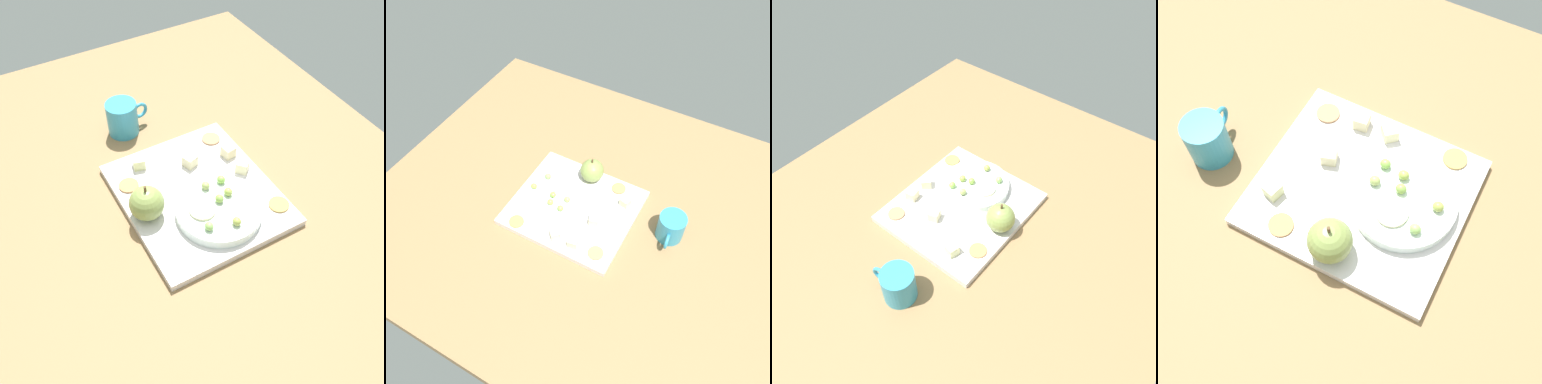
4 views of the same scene
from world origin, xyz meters
The scene contains 20 objects.
table centered at (0.00, 0.00, 2.34)cm, with size 120.68×101.84×4.68cm, color olive.
platter centered at (-3.71, -2.50, 5.51)cm, with size 33.25×29.47×1.66cm, color silver.
serving_dish centered at (-10.52, -3.28, 7.41)cm, with size 16.84×16.84×2.14cm, color white.
apple_whole centered at (-4.06, 8.79, 9.76)cm, with size 6.83×6.83×6.83cm, color #85994C.
apple_stem centered at (-4.06, 8.79, 13.78)cm, with size 0.50×0.50×1.20cm, color brown.
cheese_cube_0 centered at (2.19, -13.63, 7.59)cm, with size 2.49×2.49×2.49cm, color beige.
cheese_cube_1 centered at (-3.08, -13.72, 7.59)cm, with size 2.49×2.49×2.49cm, color beige.
cheese_cube_2 centered at (8.59, 4.73, 7.59)cm, with size 2.49×2.49×2.49cm, color beige.
cheese_cube_3 centered at (3.74, -4.93, 7.59)cm, with size 2.49×2.49×2.49cm, color beige.
cracker_0 centered at (4.61, 8.98, 6.55)cm, with size 4.06×4.06×0.40cm, color #B8824F.
cracker_1 centered at (8.48, -13.06, 6.55)cm, with size 4.06×4.06×0.40cm, color tan.
cracker_2 centered at (-14.69, -14.73, 6.55)cm, with size 4.06×4.06×0.40cm, color tan.
grape_0 centered at (-14.24, 1.14, 9.30)cm, with size 1.79×1.61×1.64cm, color #8FC15F.
grape_1 centered at (-8.86, -6.39, 9.29)cm, with size 1.79×1.61×1.61cm, color #9FB44C.
grape_2 centered at (-15.79, -3.83, 9.31)cm, with size 1.79×1.61×1.65cm, color #A0AE4B.
grape_3 centered at (-5.31, -3.40, 9.29)cm, with size 1.79×1.61×1.62cm, color #9FB15F.
grape_4 centered at (-5.44, -6.89, 9.30)cm, with size 1.79×1.61×1.64cm, color #8BC34E.
grape_5 centered at (-9.54, -3.97, 9.32)cm, with size 1.79×1.61×1.67cm, color #89B44B.
apple_slice_0 centered at (-9.91, 0.22, 8.78)cm, with size 5.10×5.10×0.60cm, color beige.
cup centered at (22.64, 2.12, 8.65)cm, with size 7.10×10.30×7.93cm.
Camera 4 is at (-18.97, 30.72, 75.13)cm, focal length 45.34 mm.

